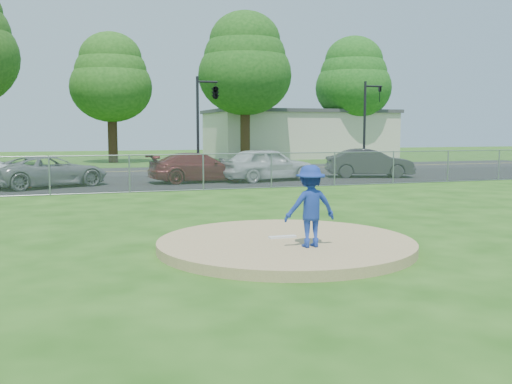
# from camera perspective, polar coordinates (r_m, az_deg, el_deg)

# --- Properties ---
(ground) EXTENTS (120.00, 120.00, 0.00)m
(ground) POSITION_cam_1_polar(r_m,az_deg,el_deg) (21.60, -6.67, -0.45)
(ground) COLOR #1D4A10
(ground) RESTS_ON ground
(pitchers_mound) EXTENTS (5.40, 5.40, 0.20)m
(pitchers_mound) POSITION_cam_1_polar(r_m,az_deg,el_deg) (12.07, 2.99, -5.23)
(pitchers_mound) COLOR tan
(pitchers_mound) RESTS_ON ground
(pitching_rubber) EXTENTS (0.60, 0.15, 0.04)m
(pitching_rubber) POSITION_cam_1_polar(r_m,az_deg,el_deg) (12.23, 2.65, -4.51)
(pitching_rubber) COLOR white
(pitching_rubber) RESTS_ON pitchers_mound
(chain_link_fence) EXTENTS (40.00, 0.06, 1.50)m
(chain_link_fence) POSITION_cam_1_polar(r_m,az_deg,el_deg) (23.48, -7.67, 1.91)
(chain_link_fence) COLOR gray
(chain_link_fence) RESTS_ON ground
(parking_lot) EXTENTS (50.00, 8.00, 0.01)m
(parking_lot) POSITION_cam_1_polar(r_m,az_deg,el_deg) (27.96, -9.35, 1.03)
(parking_lot) COLOR black
(parking_lot) RESTS_ON ground
(street) EXTENTS (60.00, 7.00, 0.01)m
(street) POSITION_cam_1_polar(r_m,az_deg,el_deg) (35.37, -11.25, 2.07)
(street) COLOR #232326
(street) RESTS_ON ground
(commercial_building) EXTENTS (16.40, 9.40, 4.30)m
(commercial_building) POSITION_cam_1_polar(r_m,az_deg,el_deg) (53.06, 4.25, 5.85)
(commercial_building) COLOR beige
(commercial_building) RESTS_ON ground
(tree_center) EXTENTS (6.16, 6.16, 9.84)m
(tree_center) POSITION_cam_1_polar(r_m,az_deg,el_deg) (45.32, -14.29, 11.07)
(tree_center) COLOR #331E12
(tree_center) RESTS_ON ground
(tree_right) EXTENTS (7.28, 7.28, 11.63)m
(tree_right) POSITION_cam_1_polar(r_m,az_deg,el_deg) (45.32, -1.11, 12.76)
(tree_right) COLOR #332112
(tree_right) RESTS_ON ground
(tree_far_right) EXTENTS (6.72, 6.72, 10.74)m
(tree_far_right) POSITION_cam_1_polar(r_m,az_deg,el_deg) (52.24, 9.71, 11.15)
(tree_far_right) COLOR #362513
(tree_far_right) RESTS_ON ground
(traffic_signal_center) EXTENTS (1.42, 2.48, 5.60)m
(traffic_signal_center) POSITION_cam_1_polar(r_m,az_deg,el_deg) (34.10, -4.27, 9.77)
(traffic_signal_center) COLOR black
(traffic_signal_center) RESTS_ON ground
(traffic_signal_right) EXTENTS (1.28, 0.20, 5.60)m
(traffic_signal_right) POSITION_cam_1_polar(r_m,az_deg,el_deg) (37.88, 11.13, 7.42)
(traffic_signal_right) COLOR black
(traffic_signal_right) RESTS_ON ground
(pitcher) EXTENTS (1.05, 0.61, 1.62)m
(pitcher) POSITION_cam_1_polar(r_m,az_deg,el_deg) (11.23, 5.44, -1.41)
(pitcher) COLOR navy
(pitcher) RESTS_ON pitchers_mound
(traffic_cone) EXTENTS (0.35, 0.35, 0.67)m
(traffic_cone) POSITION_cam_1_polar(r_m,az_deg,el_deg) (26.45, -21.94, 1.11)
(traffic_cone) COLOR #FF440D
(traffic_cone) RESTS_ON parking_lot
(parked_car_gray) EXTENTS (5.42, 4.11, 1.37)m
(parked_car_gray) POSITION_cam_1_polar(r_m,az_deg,el_deg) (26.56, -19.88, 1.97)
(parked_car_gray) COLOR slate
(parked_car_gray) RESTS_ON parking_lot
(parked_car_darkred) EXTENTS (5.00, 2.42, 1.40)m
(parked_car_darkred) POSITION_cam_1_polar(r_m,az_deg,el_deg) (27.40, -5.73, 2.46)
(parked_car_darkred) COLOR #5C171B
(parked_car_darkred) RESTS_ON parking_lot
(parked_car_pearl) EXTENTS (5.08, 2.87, 1.63)m
(parked_car_pearl) POSITION_cam_1_polar(r_m,az_deg,el_deg) (27.98, 1.11, 2.80)
(parked_car_pearl) COLOR silver
(parked_car_pearl) RESTS_ON parking_lot
(parked_car_charcoal) EXTENTS (4.79, 2.86, 1.49)m
(parked_car_charcoal) POSITION_cam_1_polar(r_m,az_deg,el_deg) (30.77, 11.28, 2.86)
(parked_car_charcoal) COLOR #2A2A2D
(parked_car_charcoal) RESTS_ON parking_lot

